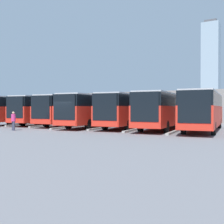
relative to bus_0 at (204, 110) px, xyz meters
The scene contains 17 objects.
ground_plane 12.35m from the bus_0, 27.44° to the left, with size 600.00×600.00×0.00m, color slate.
bus_0 is the anchor object (origin of this frame).
curb_divider_0 3.11m from the bus_0, 45.30° to the left, with size 0.24×7.45×0.15m, color #9E9E99.
bus_1 3.62m from the bus_0, ahead, with size 3.54×12.51×3.27m.
curb_divider_1 5.92m from the bus_0, 16.60° to the left, with size 0.24×7.45×0.15m, color #9E9E99.
bus_2 7.25m from the bus_0, ahead, with size 3.54×12.51×3.27m.
curb_divider_2 9.28m from the bus_0, ahead, with size 0.24×7.45×0.15m, color #9E9E99.
bus_3 10.84m from the bus_0, ahead, with size 3.54×12.51×3.27m.
curb_divider_3 12.90m from the bus_0, ahead, with size 0.24×7.45×0.15m, color #9E9E99.
bus_4 14.48m from the bus_0, ahead, with size 3.54×12.51×3.27m.
curb_divider_4 16.37m from the bus_0, ahead, with size 0.24×7.45×0.15m, color #9E9E99.
bus_5 18.09m from the bus_0, ahead, with size 3.54×12.51×3.27m.
curb_divider_5 19.96m from the bus_0, ahead, with size 0.24×7.45×0.15m, color #9E9E99.
bus_6 21.68m from the bus_0, ahead, with size 3.54×12.51×3.27m.
pedestrian 16.54m from the bus_0, 28.01° to the left, with size 0.46×0.46×1.65m.
station_building 20.92m from the bus_0, 58.79° to the right, with size 36.56×12.27×4.42m.
office_tower 235.56m from the bus_0, 80.39° to the right, with size 14.31×14.31×77.80m.
Camera 1 is at (-15.67, 19.27, 1.93)m, focal length 45.00 mm.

